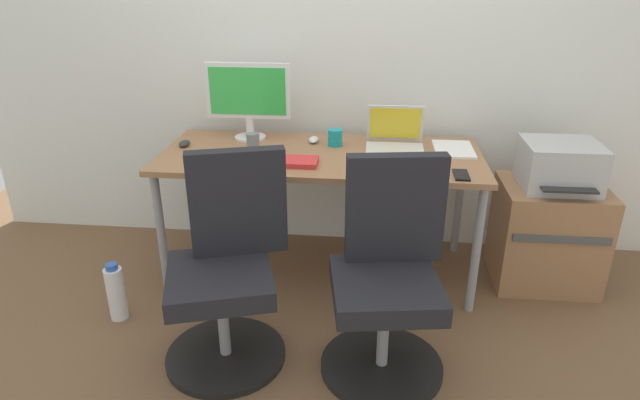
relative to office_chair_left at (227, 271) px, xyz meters
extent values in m
plane|color=brown|center=(0.33, 0.76, -0.42)|extent=(5.28, 5.28, 0.00)
cube|color=silver|center=(0.33, 1.21, 0.88)|extent=(4.40, 0.04, 2.60)
cube|color=#996B47|center=(0.33, 0.76, 0.28)|extent=(1.71, 0.74, 0.03)
cylinder|color=gray|center=(-0.47, 0.44, -0.08)|extent=(0.04, 0.04, 0.69)
cylinder|color=gray|center=(1.14, 0.44, -0.08)|extent=(0.04, 0.04, 0.69)
cylinder|color=gray|center=(-0.47, 1.08, -0.08)|extent=(0.04, 0.04, 0.69)
cylinder|color=gray|center=(1.14, 1.08, -0.08)|extent=(0.04, 0.04, 0.69)
cylinder|color=black|center=(-0.02, -0.06, -0.41)|extent=(0.54, 0.54, 0.03)
cylinder|color=gray|center=(-0.02, -0.06, -0.22)|extent=(0.05, 0.05, 0.34)
cube|color=black|center=(-0.02, -0.06, -0.01)|extent=(0.55, 0.55, 0.09)
cube|color=black|center=(0.04, 0.12, 0.28)|extent=(0.42, 0.19, 0.48)
cylinder|color=black|center=(0.69, -0.06, -0.41)|extent=(0.54, 0.54, 0.03)
cylinder|color=gray|center=(0.69, -0.06, -0.22)|extent=(0.05, 0.05, 0.34)
cube|color=black|center=(0.69, -0.06, -0.01)|extent=(0.50, 0.50, 0.09)
cube|color=black|center=(0.71, 0.12, 0.28)|extent=(0.43, 0.13, 0.48)
cube|color=#996B47|center=(1.58, 0.79, -0.14)|extent=(0.54, 0.45, 0.57)
cube|color=#4C4C4C|center=(1.58, 0.56, -0.05)|extent=(0.49, 0.01, 0.04)
cube|color=#B7B7B7|center=(1.58, 0.79, 0.27)|extent=(0.38, 0.34, 0.24)
cube|color=#262626|center=(1.58, 0.59, 0.21)|extent=(0.27, 0.06, 0.01)
cylinder|color=white|center=(-0.64, 0.19, -0.28)|extent=(0.09, 0.09, 0.28)
cylinder|color=#2D59B2|center=(-0.64, 0.19, -0.13)|extent=(0.06, 0.06, 0.03)
cylinder|color=silver|center=(-0.10, 0.99, 0.30)|extent=(0.18, 0.18, 0.01)
cylinder|color=silver|center=(-0.10, 0.99, 0.37)|extent=(0.04, 0.04, 0.11)
cube|color=silver|center=(-0.10, 0.99, 0.58)|extent=(0.48, 0.03, 0.31)
cube|color=green|center=(-0.10, 0.97, 0.58)|extent=(0.43, 0.00, 0.26)
cube|color=silver|center=(0.73, 0.83, 0.31)|extent=(0.31, 0.22, 0.02)
cube|color=silver|center=(0.73, 0.96, 0.42)|extent=(0.31, 0.05, 0.21)
cube|color=yellow|center=(0.73, 0.95, 0.42)|extent=(0.28, 0.04, 0.18)
cube|color=#B7B7B7|center=(-0.07, 0.51, 0.31)|extent=(0.34, 0.12, 0.02)
cube|color=#515156|center=(0.75, 0.48, 0.31)|extent=(0.34, 0.12, 0.02)
ellipsoid|color=silver|center=(0.27, 0.94, 0.31)|extent=(0.06, 0.10, 0.03)
ellipsoid|color=#2D2D2D|center=(-0.43, 0.80, 0.31)|extent=(0.06, 0.10, 0.03)
cylinder|color=teal|center=(0.40, 0.90, 0.34)|extent=(0.08, 0.08, 0.09)
cylinder|color=slate|center=(-0.03, 0.74, 0.35)|extent=(0.07, 0.07, 0.10)
cube|color=black|center=(1.04, 0.49, 0.30)|extent=(0.07, 0.14, 0.01)
cube|color=red|center=(0.23, 0.57, 0.31)|extent=(0.21, 0.15, 0.03)
cube|color=white|center=(1.05, 0.88, 0.30)|extent=(0.21, 0.30, 0.01)
camera|label=1|loc=(0.61, -2.00, 1.23)|focal=30.50mm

